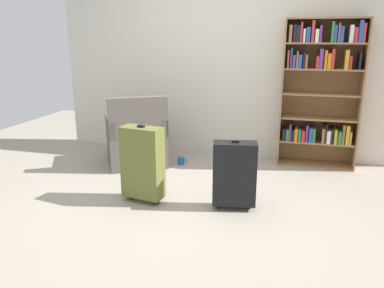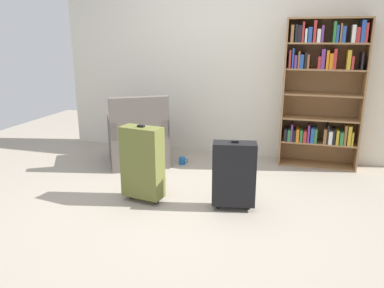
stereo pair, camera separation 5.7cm
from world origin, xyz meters
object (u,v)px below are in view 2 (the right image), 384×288
object	(u,v)px
bookshelf	(323,88)
suitcase_black	(234,174)
armchair	(138,140)
mug	(182,161)
suitcase_olive	(142,162)

from	to	relation	value
bookshelf	suitcase_black	xyz separation A→B (m)	(-0.78, -1.56, -0.63)
armchair	suitcase_black	world-z (taller)	armchair
armchair	mug	xyz separation A→B (m)	(0.55, 0.13, -0.27)
suitcase_black	armchair	bearing A→B (deg)	145.39
bookshelf	mug	size ratio (longest dim) A/B	14.92
bookshelf	suitcase_black	world-z (taller)	bookshelf
mug	suitcase_olive	world-z (taller)	suitcase_olive
mug	suitcase_olive	xyz separation A→B (m)	(-0.03, -1.17, 0.35)
bookshelf	suitcase_black	bearing A→B (deg)	-116.66
armchair	bookshelf	bearing A→B (deg)	15.01
suitcase_black	suitcase_olive	distance (m)	0.89
suitcase_black	suitcase_olive	bearing A→B (deg)	-175.38
mug	suitcase_black	world-z (taller)	suitcase_black
armchair	suitcase_black	distance (m)	1.71
bookshelf	armchair	distance (m)	2.36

